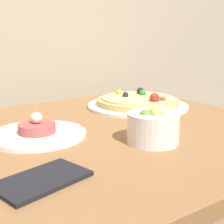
% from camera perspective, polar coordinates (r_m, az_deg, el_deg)
% --- Properties ---
extents(dining_table, '(1.05, 0.88, 0.73)m').
position_cam_1_polar(dining_table, '(0.89, -2.92, -9.56)').
color(dining_table, olive).
rests_on(dining_table, ground_plane).
extents(pizza_plate, '(0.36, 0.36, 0.06)m').
position_cam_1_polar(pizza_plate, '(1.14, 4.73, 1.76)').
color(pizza_plate, white).
rests_on(pizza_plate, dining_table).
extents(tartare_plate, '(0.25, 0.25, 0.06)m').
position_cam_1_polar(tartare_plate, '(0.82, -13.52, -3.62)').
color(tartare_plate, white).
rests_on(tartare_plate, dining_table).
extents(small_bowl, '(0.12, 0.12, 0.09)m').
position_cam_1_polar(small_bowl, '(0.75, 7.53, -2.66)').
color(small_bowl, white).
rests_on(small_bowl, dining_table).
extents(napkin, '(0.18, 0.13, 0.01)m').
position_cam_1_polar(napkin, '(0.57, -12.70, -11.99)').
color(napkin, black).
rests_on(napkin, dining_table).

